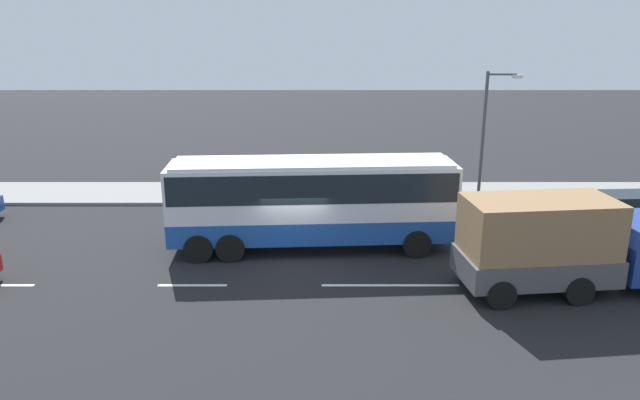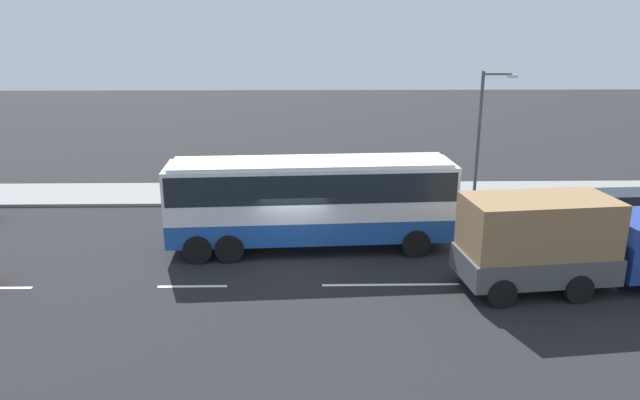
{
  "view_description": "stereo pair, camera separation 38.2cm",
  "coord_description": "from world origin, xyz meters",
  "px_view_note": "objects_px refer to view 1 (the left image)",
  "views": [
    {
      "loc": [
        0.97,
        -21.41,
        8.76
      ],
      "look_at": [
        1.02,
        1.11,
        1.99
      ],
      "focal_mm": 33.1,
      "sensor_mm": 36.0,
      "label": 1
    },
    {
      "loc": [
        0.59,
        -21.41,
        8.76
      ],
      "look_at": [
        1.02,
        1.11,
        1.99
      ],
      "focal_mm": 33.1,
      "sensor_mm": 36.0,
      "label": 2
    }
  ],
  "objects_px": {
    "car_silver_hatch": "(630,207)",
    "street_lamp": "(486,128)",
    "pedestrian_near_curb": "(269,176)",
    "cargo_truck": "(562,242)",
    "coach_bus": "(311,195)"
  },
  "relations": [
    {
      "from": "cargo_truck",
      "to": "pedestrian_near_curb",
      "type": "distance_m",
      "value": 15.66
    },
    {
      "from": "cargo_truck",
      "to": "car_silver_hatch",
      "type": "xyz_separation_m",
      "value": [
        5.95,
        6.93,
        -0.94
      ]
    },
    {
      "from": "coach_bus",
      "to": "pedestrian_near_curb",
      "type": "bearing_deg",
      "value": 103.42
    },
    {
      "from": "coach_bus",
      "to": "cargo_truck",
      "type": "relative_size",
      "value": 1.48
    },
    {
      "from": "car_silver_hatch",
      "to": "street_lamp",
      "type": "distance_m",
      "value": 7.37
    },
    {
      "from": "pedestrian_near_curb",
      "to": "coach_bus",
      "type": "bearing_deg",
      "value": 57.33
    },
    {
      "from": "pedestrian_near_curb",
      "to": "street_lamp",
      "type": "xyz_separation_m",
      "value": [
        10.71,
        -1.47,
        2.8
      ]
    },
    {
      "from": "car_silver_hatch",
      "to": "pedestrian_near_curb",
      "type": "distance_m",
      "value": 17.29
    },
    {
      "from": "coach_bus",
      "to": "street_lamp",
      "type": "relative_size",
      "value": 1.76
    },
    {
      "from": "coach_bus",
      "to": "street_lamp",
      "type": "xyz_separation_m",
      "value": [
        8.43,
        6.07,
        1.62
      ]
    },
    {
      "from": "pedestrian_near_curb",
      "to": "street_lamp",
      "type": "height_order",
      "value": "street_lamp"
    },
    {
      "from": "coach_bus",
      "to": "car_silver_hatch",
      "type": "xyz_separation_m",
      "value": [
        14.43,
        3.11,
        -1.5
      ]
    },
    {
      "from": "pedestrian_near_curb",
      "to": "cargo_truck",
      "type": "bearing_deg",
      "value": 83.94
    },
    {
      "from": "street_lamp",
      "to": "coach_bus",
      "type": "bearing_deg",
      "value": -144.25
    },
    {
      "from": "street_lamp",
      "to": "pedestrian_near_curb",
      "type": "bearing_deg",
      "value": 172.16
    }
  ]
}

